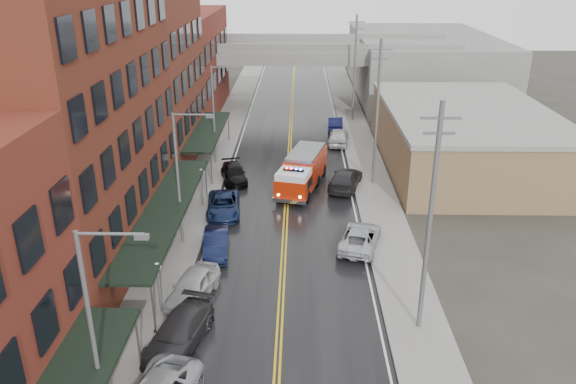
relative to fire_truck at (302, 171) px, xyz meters
name	(u,v)px	position (x,y,z in m)	size (l,w,h in m)	color
road	(286,208)	(-1.19, -3.93, -1.57)	(11.00, 160.00, 0.02)	black
sidewalk_left	(192,206)	(-8.49, -3.93, -1.51)	(3.00, 160.00, 0.15)	slate
sidewalk_right	(382,208)	(6.11, -3.93, -1.51)	(3.00, 160.00, 0.15)	slate
curb_left	(213,206)	(-6.84, -3.93, -1.51)	(0.30, 160.00, 0.15)	gray
curb_right	(360,208)	(4.46, -3.93, -1.51)	(0.30, 160.00, 0.15)	gray
brick_building_b	(60,117)	(-14.49, -10.93, 7.42)	(9.00, 20.00, 18.00)	#592517
brick_building_c	(140,82)	(-14.49, 6.57, 5.92)	(9.00, 15.00, 15.00)	#5C251B
brick_building_far	(180,64)	(-14.49, 24.07, 4.42)	(9.00, 20.00, 12.00)	maroon
tan_building	(464,139)	(14.81, 6.07, 0.92)	(14.00, 22.00, 5.00)	olive
right_far_block	(422,64)	(16.81, 36.07, 2.42)	(18.00, 30.00, 8.00)	slate
awning_1	(166,209)	(-8.68, -10.93, 1.41)	(2.60, 18.00, 3.09)	black
awning_2	(208,131)	(-8.68, 6.57, 1.40)	(2.60, 13.00, 3.09)	black
globe_lamp_1	(158,277)	(-7.59, -17.93, 0.73)	(0.44, 0.44, 3.12)	#59595B
globe_lamp_2	(202,179)	(-7.59, -3.93, 0.73)	(0.44, 0.44, 3.12)	#59595B
street_lamp_0	(97,323)	(-7.74, -25.93, 3.60)	(2.64, 0.22, 9.00)	#59595B
street_lamp_1	(181,171)	(-7.74, -9.93, 3.60)	(2.64, 0.22, 9.00)	#59595B
street_lamp_2	(216,109)	(-7.74, 6.07, 3.60)	(2.64, 0.22, 9.00)	#59595B
utility_pole_0	(430,218)	(6.01, -18.93, 4.72)	(1.80, 0.24, 12.00)	#59595B
utility_pole_1	(377,112)	(6.01, 1.07, 4.72)	(1.80, 0.24, 12.00)	#59595B
utility_pole_2	(355,67)	(6.01, 21.07, 4.72)	(1.80, 0.24, 12.00)	#59595B
overpass	(292,59)	(-1.19, 28.07, 4.40)	(40.00, 10.00, 7.50)	slate
fire_truck	(302,171)	(0.00, 0.00, 0.00)	(4.69, 8.38, 2.92)	#AD2108
parked_car_left_3	(179,332)	(-6.07, -20.57, -0.82)	(2.14, 5.27, 1.53)	#28282A
parked_car_left_4	(193,287)	(-6.12, -16.48, -0.79)	(1.87, 4.66, 1.59)	#B4B4B4
parked_car_left_5	(216,243)	(-5.56, -11.13, -0.86)	(1.53, 4.38, 1.44)	black
parked_car_left_6	(223,205)	(-5.85, -5.13, -0.87)	(2.38, 5.16, 1.43)	#121F44
parked_car_left_7	(234,174)	(-5.80, 1.56, -0.90)	(1.92, 4.73, 1.37)	black
parked_car_right_0	(360,237)	(3.81, -10.13, -0.87)	(2.35, 5.11, 1.42)	#B4B7BC
parked_car_right_1	(345,179)	(3.63, 0.27, -0.79)	(2.22, 5.46, 1.58)	#242426
parked_car_right_2	(339,136)	(3.81, 12.07, -0.74)	(1.98, 4.92, 1.68)	silver
parked_car_right_3	(335,123)	(3.76, 17.41, -0.85)	(1.55, 4.44, 1.46)	black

